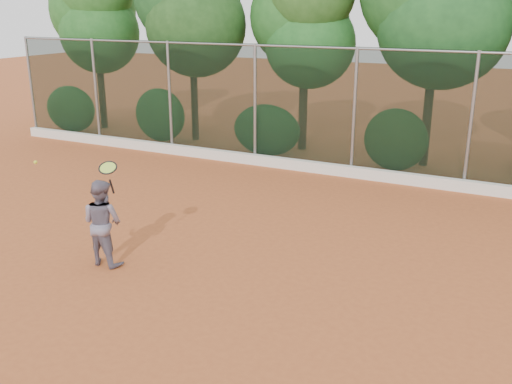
% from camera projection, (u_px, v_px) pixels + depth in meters
% --- Properties ---
extents(ground, '(80.00, 80.00, 0.00)m').
position_uv_depth(ground, '(231.00, 275.00, 10.00)').
color(ground, '#AF5529').
rests_on(ground, ground).
extents(concrete_curb, '(24.00, 0.20, 0.30)m').
position_uv_depth(concrete_curb, '(349.00, 171.00, 15.77)').
color(concrete_curb, silver).
rests_on(concrete_curb, ground).
extents(tennis_player, '(0.79, 0.63, 1.60)m').
position_uv_depth(tennis_player, '(103.00, 222.00, 10.25)').
color(tennis_player, slate).
rests_on(tennis_player, ground).
extents(chainlink_fence, '(24.09, 0.09, 3.50)m').
position_uv_depth(chainlink_fence, '(354.00, 109.00, 15.39)').
color(chainlink_fence, black).
rests_on(chainlink_fence, ground).
extents(foliage_backdrop, '(23.70, 3.63, 7.55)m').
position_uv_depth(foliage_backdrop, '(361.00, 10.00, 16.52)').
color(foliage_backdrop, '#442E1A').
rests_on(foliage_backdrop, ground).
extents(tennis_racket, '(0.41, 0.39, 0.59)m').
position_uv_depth(tennis_racket, '(108.00, 170.00, 9.59)').
color(tennis_racket, black).
rests_on(tennis_racket, ground).
extents(tennis_ball_in_flight, '(0.07, 0.07, 0.07)m').
position_uv_depth(tennis_ball_in_flight, '(35.00, 162.00, 10.24)').
color(tennis_ball_in_flight, yellow).
rests_on(tennis_ball_in_flight, ground).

